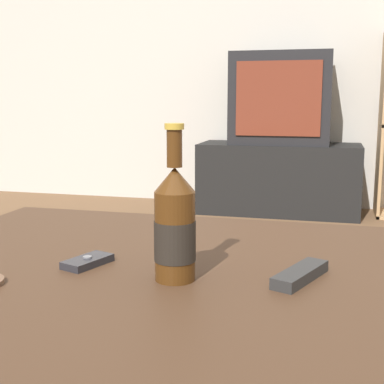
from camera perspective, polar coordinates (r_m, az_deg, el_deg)
back_wall at (r=3.97m, az=10.31°, el=17.45°), size 8.00×0.05×2.60m
coffee_table at (r=1.02m, az=-4.61°, el=-11.37°), size 1.06×0.88×0.46m
tv_stand at (r=3.68m, az=9.24°, el=1.45°), size 1.07×0.44×0.47m
television at (r=3.64m, az=9.47°, el=9.79°), size 0.65×0.40×0.60m
beer_bottle at (r=0.91m, az=-1.84°, el=-3.59°), size 0.07×0.07×0.27m
cell_phone at (r=1.03m, az=-11.08°, el=-7.28°), size 0.08×0.11×0.02m
remote_control at (r=0.95m, az=11.49°, el=-8.54°), size 0.09×0.15×0.02m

